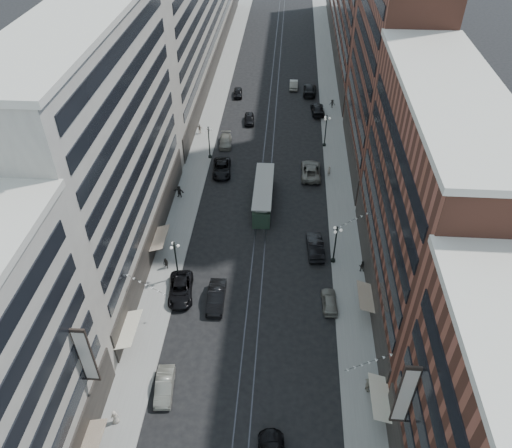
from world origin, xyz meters
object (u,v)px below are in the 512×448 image
(car_5, at_px, (216,297))
(car_7, at_px, (222,168))
(car_8, at_px, (226,141))
(pedestrian_7, at_px, (362,266))
(lamppost_se_far, at_px, (335,243))
(streetcar, at_px, (263,195))
(lamppost_sw_mid, at_px, (209,141))
(pedestrian_8, at_px, (329,171))
(car_2, at_px, (181,289))
(car_1, at_px, (164,386))
(pedestrian_4, at_px, (368,385))
(car_12, at_px, (318,109))
(lamppost_sw_far, at_px, (176,259))
(pedestrian_1, at_px, (115,417))
(pedestrian_9, at_px, (332,104))
(car_4, at_px, (329,301))
(pedestrian_6, at_px, (200,129))
(car_10, at_px, (315,246))
(car_13, at_px, (249,119))
(pedestrian_2, at_px, (166,263))
(car_14, at_px, (294,84))
(pedestrian_5, at_px, (179,191))
(car_11, at_px, (311,170))
(lamppost_se_mid, at_px, (326,130))
(car_9, at_px, (238,93))
(car_extra_0, at_px, (310,90))

(car_5, distance_m, car_7, 26.54)
(car_8, xyz_separation_m, pedestrian_7, (19.68, -28.84, 0.22))
(lamppost_se_far, relative_size, streetcar, 0.48)
(lamppost_sw_mid, xyz_separation_m, pedestrian_8, (18.70, -4.05, -2.09))
(car_2, bearing_deg, car_1, -94.07)
(pedestrian_4, xyz_separation_m, car_12, (-3.09, 57.76, -0.31))
(lamppost_sw_far, height_order, pedestrian_1, lamppost_sw_far)
(lamppost_se_far, height_order, car_8, lamppost_se_far)
(car_5, xyz_separation_m, pedestrian_9, (15.37, 49.63, 0.09))
(car_4, xyz_separation_m, pedestrian_6, (-20.43, 37.90, 0.35))
(car_5, height_order, car_10, car_10)
(car_2, xyz_separation_m, car_12, (16.80, 46.59, 0.01))
(lamppost_sw_mid, xyz_separation_m, car_13, (5.32, 12.55, -2.37))
(car_5, xyz_separation_m, pedestrian_2, (-6.73, 4.92, 0.03))
(pedestrian_1, distance_m, car_14, 74.93)
(car_2, relative_size, pedestrian_8, 3.37)
(streetcar, xyz_separation_m, pedestrian_8, (9.50, 7.59, -0.46))
(car_8, distance_m, pedestrian_5, 16.11)
(pedestrian_1, distance_m, pedestrian_6, 53.21)
(car_5, height_order, pedestrian_1, pedestrian_1)
(streetcar, bearing_deg, pedestrian_6, 121.79)
(car_11, distance_m, car_12, 20.92)
(lamppost_sw_far, distance_m, pedestrian_4, 24.90)
(pedestrian_2, distance_m, pedestrian_4, 27.06)
(lamppost_se_mid, bearing_deg, pedestrian_8, -88.10)
(pedestrian_7, bearing_deg, lamppost_sw_far, 13.98)
(car_9, xyz_separation_m, car_extra_0, (14.04, 2.05, 0.18))
(car_4, bearing_deg, pedestrian_5, -45.89)
(lamppost_se_mid, height_order, car_13, lamppost_se_mid)
(car_5, xyz_separation_m, car_8, (-2.99, 34.91, -0.17))
(lamppost_sw_far, height_order, car_7, lamppost_sw_far)
(car_5, relative_size, car_9, 1.28)
(lamppost_sw_far, distance_m, car_10, 17.36)
(lamppost_se_far, height_order, pedestrian_9, lamppost_se_far)
(lamppost_se_far, bearing_deg, car_12, 91.14)
(car_13, bearing_deg, car_12, 15.42)
(lamppost_se_far, distance_m, car_13, 37.96)
(car_extra_0, bearing_deg, car_2, 77.87)
(car_13, bearing_deg, car_14, 58.47)
(streetcar, distance_m, pedestrian_6, 22.84)
(pedestrian_5, distance_m, pedestrian_8, 22.64)
(lamppost_se_far, distance_m, pedestrian_8, 19.07)
(lamppost_se_far, bearing_deg, pedestrian_5, 150.38)
(lamppost_se_mid, xyz_separation_m, pedestrian_9, (1.97, 14.16, -2.14))
(pedestrian_5, relative_size, car_extra_0, 0.30)
(car_13, relative_size, pedestrian_7, 2.79)
(pedestrian_2, height_order, car_7, pedestrian_2)
(pedestrian_2, xyz_separation_m, car_13, (7.05, 38.10, -0.17))
(car_1, bearing_deg, pedestrian_8, 60.38)
(car_12, bearing_deg, lamppost_se_mid, 90.11)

